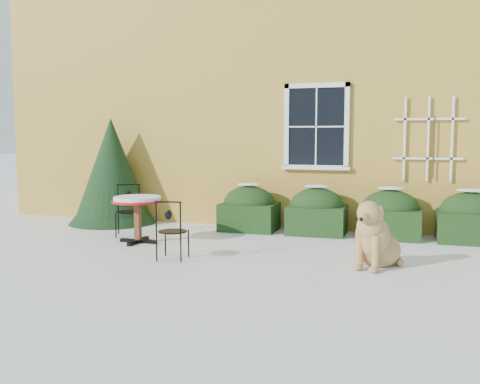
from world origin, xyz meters
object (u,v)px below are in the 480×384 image
(patio_chair_near, at_px, (172,230))
(evergreen_shrub, at_px, (112,181))
(bistro_table, at_px, (137,204))
(dog, at_px, (374,240))
(patio_chair_far, at_px, (128,210))

(patio_chair_near, bearing_deg, evergreen_shrub, -51.58)
(evergreen_shrub, distance_m, bistro_table, 2.31)
(evergreen_shrub, xyz_separation_m, dog, (5.42, -2.32, -0.49))
(evergreen_shrub, relative_size, dog, 2.11)
(patio_chair_near, bearing_deg, bistro_table, -47.47)
(dog, bearing_deg, evergreen_shrub, 175.50)
(dog, bearing_deg, patio_chair_near, -153.50)
(patio_chair_near, xyz_separation_m, patio_chair_far, (-1.57, 1.54, 0.02))
(patio_chair_far, bearing_deg, bistro_table, -71.78)
(bistro_table, distance_m, patio_chair_near, 1.47)
(patio_chair_far, distance_m, dog, 4.56)
(dog, bearing_deg, bistro_table, -169.86)
(patio_chair_near, distance_m, dog, 2.87)
(evergreen_shrub, height_order, patio_chair_far, evergreen_shrub)
(bistro_table, bearing_deg, patio_chair_near, -42.30)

